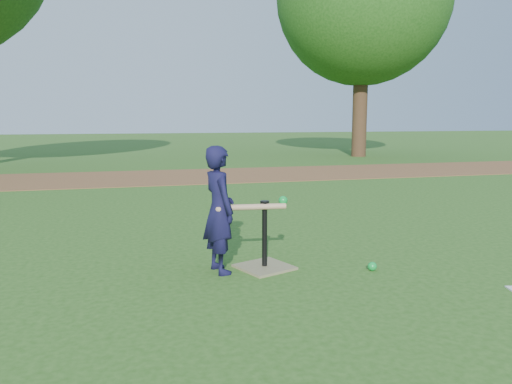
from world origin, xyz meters
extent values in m
plane|color=#285116|center=(0.00, 0.00, 0.00)|extent=(80.00, 80.00, 0.00)
cube|color=brown|center=(0.00, 7.50, 0.01)|extent=(24.00, 3.00, 0.01)
imported|color=black|center=(-0.62, 0.28, 0.55)|extent=(0.34, 0.45, 1.11)
sphere|color=#0E9A35|center=(0.69, -0.04, 0.04)|extent=(0.08, 0.08, 0.08)
cube|color=#847953|center=(-0.21, 0.27, 0.01)|extent=(0.56, 0.56, 0.02)
cylinder|color=black|center=(-0.21, 0.27, 0.30)|extent=(0.05, 0.05, 0.55)
cylinder|color=black|center=(-0.21, 0.27, 0.58)|extent=(0.08, 0.08, 0.06)
cylinder|color=tan|center=(-0.33, 0.25, 0.57)|extent=(0.60, 0.11, 0.05)
sphere|color=tan|center=(-0.63, 0.21, 0.57)|extent=(0.06, 0.06, 0.06)
sphere|color=#0E9A35|center=(-0.05, 0.25, 0.61)|extent=(0.08, 0.08, 0.08)
cylinder|color=#382316|center=(6.50, 12.00, 1.71)|extent=(0.50, 0.50, 3.42)
camera|label=1|loc=(-1.39, -3.90, 1.34)|focal=35.00mm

